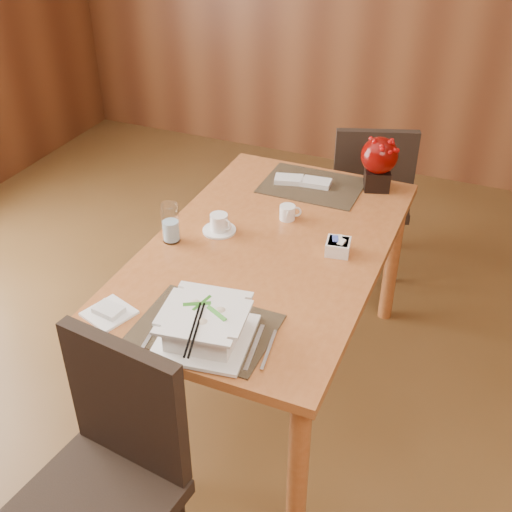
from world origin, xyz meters
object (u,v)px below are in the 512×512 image
at_px(dining_table, 267,266).
at_px(coffee_cup, 219,224).
at_px(sugar_caddy, 338,247).
at_px(near_chair, 108,468).
at_px(soup_setting, 205,326).
at_px(water_glass, 170,223).
at_px(creamer_jug, 287,212).
at_px(bread_plate, 109,313).
at_px(berry_decor, 379,160).
at_px(far_chair, 369,192).

bearing_deg(dining_table, coffee_cup, 173.88).
height_order(dining_table, sugar_caddy, sugar_caddy).
height_order(dining_table, near_chair, near_chair).
distance_m(soup_setting, water_glass, 0.63).
bearing_deg(creamer_jug, bread_plate, -136.32).
relative_size(dining_table, bread_plate, 10.29).
distance_m(soup_setting, berry_decor, 1.27).
bearing_deg(sugar_caddy, coffee_cup, -175.89).
relative_size(water_glass, berry_decor, 0.66).
distance_m(berry_decor, far_chair, 0.55).
bearing_deg(soup_setting, dining_table, 84.17).
xyz_separation_m(water_glass, sugar_caddy, (0.64, 0.17, -0.06)).
xyz_separation_m(soup_setting, bread_plate, (-0.36, -0.01, -0.05)).
xyz_separation_m(water_glass, creamer_jug, (0.37, 0.34, -0.05)).
bearing_deg(far_chair, coffee_cup, 49.53).
distance_m(near_chair, far_chair, 2.07).
relative_size(coffee_cup, near_chair, 0.15).
bearing_deg(creamer_jug, water_glass, -161.69).
bearing_deg(bread_plate, water_glass, 93.73).
bearing_deg(berry_decor, far_chair, 105.92).
bearing_deg(creamer_jug, soup_setting, -112.56).
bearing_deg(bread_plate, dining_table, 61.04).
xyz_separation_m(coffee_cup, sugar_caddy, (0.50, 0.04, -0.01)).
distance_m(water_glass, creamer_jug, 0.50).
height_order(coffee_cup, berry_decor, berry_decor).
relative_size(sugar_caddy, bread_plate, 0.63).
distance_m(dining_table, far_chair, 1.06).
bearing_deg(berry_decor, sugar_caddy, -90.55).
bearing_deg(far_chair, near_chair, 63.09).
xyz_separation_m(dining_table, near_chair, (-0.11, -1.01, -0.12)).
relative_size(soup_setting, near_chair, 0.36).
bearing_deg(dining_table, bread_plate, -118.96).
distance_m(soup_setting, near_chair, 0.52).
xyz_separation_m(water_glass, bread_plate, (0.03, -0.50, -0.08)).
bearing_deg(water_glass, soup_setting, -50.89).
bearing_deg(berry_decor, bread_plate, -116.06).
distance_m(water_glass, berry_decor, 1.00).
height_order(dining_table, bread_plate, bread_plate).
distance_m(coffee_cup, berry_decor, 0.81).
height_order(berry_decor, bread_plate, berry_decor).
bearing_deg(water_glass, bread_plate, -86.27).
xyz_separation_m(coffee_cup, near_chair, (0.12, -1.04, -0.25)).
bearing_deg(dining_table, creamer_jug, 90.53).
height_order(coffee_cup, near_chair, near_chair).
distance_m(creamer_jug, sugar_caddy, 0.32).
bearing_deg(creamer_jug, far_chair, 53.79).
distance_m(creamer_jug, berry_decor, 0.51).
bearing_deg(soup_setting, near_chair, -115.98).
xyz_separation_m(creamer_jug, berry_decor, (0.28, 0.42, 0.11)).
xyz_separation_m(creamer_jug, sugar_caddy, (0.27, -0.17, -0.00)).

